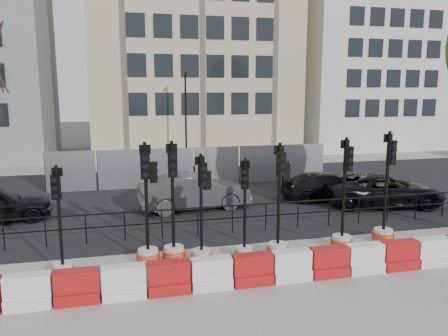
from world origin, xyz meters
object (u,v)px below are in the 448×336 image
object	(u,v)px
traffic_signal_h	(384,220)
car_c	(328,186)
traffic_signal_d	(202,237)
traffic_signal_a	(62,255)

from	to	relation	value
traffic_signal_h	car_c	distance (m)	5.57
traffic_signal_d	car_c	size ratio (longest dim) A/B	0.71
traffic_signal_a	traffic_signal_h	size ratio (longest dim) A/B	0.83
traffic_signal_h	car_c	world-z (taller)	traffic_signal_h
traffic_signal_a	traffic_signal_h	bearing A→B (deg)	13.12
traffic_signal_d	car_c	bearing A→B (deg)	24.29
car_c	traffic_signal_h	bearing A→B (deg)	176.69
traffic_signal_a	car_c	distance (m)	12.15
traffic_signal_d	traffic_signal_h	size ratio (longest dim) A/B	0.87
traffic_signal_d	traffic_signal_h	world-z (taller)	traffic_signal_h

